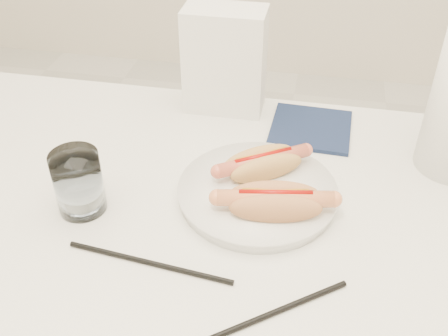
% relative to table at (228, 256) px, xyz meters
% --- Properties ---
extents(table, '(1.20, 0.80, 0.75)m').
position_rel_table_xyz_m(table, '(0.00, 0.00, 0.00)').
color(table, silver).
rests_on(table, ground).
extents(plate, '(0.27, 0.27, 0.02)m').
position_rel_table_xyz_m(plate, '(0.03, 0.08, 0.07)').
color(plate, white).
rests_on(plate, table).
extents(hotdog_left, '(0.14, 0.12, 0.04)m').
position_rel_table_xyz_m(hotdog_left, '(0.04, 0.12, 0.10)').
color(hotdog_left, tan).
rests_on(hotdog_left, plate).
extents(hotdog_right, '(0.17, 0.09, 0.05)m').
position_rel_table_xyz_m(hotdog_right, '(0.07, 0.03, 0.10)').
color(hotdog_right, '#C37E4C').
rests_on(hotdog_right, plate).
extents(water_glass, '(0.07, 0.07, 0.10)m').
position_rel_table_xyz_m(water_glass, '(-0.23, 0.00, 0.11)').
color(water_glass, silver).
rests_on(water_glass, table).
extents(chopstick_near, '(0.24, 0.03, 0.01)m').
position_rel_table_xyz_m(chopstick_near, '(-0.09, -0.09, 0.06)').
color(chopstick_near, black).
rests_on(chopstick_near, table).
extents(chopstick_far, '(0.21, 0.16, 0.01)m').
position_rel_table_xyz_m(chopstick_far, '(0.07, -0.15, 0.06)').
color(chopstick_far, black).
rests_on(chopstick_far, table).
extents(napkin_box, '(0.15, 0.09, 0.20)m').
position_rel_table_xyz_m(napkin_box, '(-0.07, 0.35, 0.16)').
color(napkin_box, white).
rests_on(napkin_box, table).
extents(navy_napkin, '(0.15, 0.15, 0.01)m').
position_rel_table_xyz_m(navy_napkin, '(0.10, 0.30, 0.06)').
color(navy_napkin, '#131E3B').
rests_on(navy_napkin, table).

